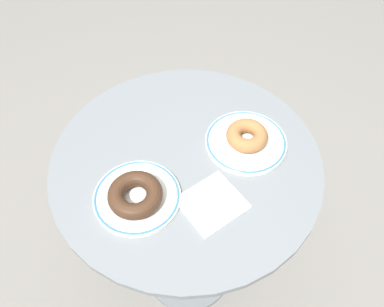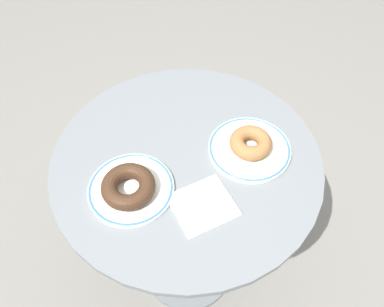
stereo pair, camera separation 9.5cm
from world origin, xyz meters
name	(u,v)px [view 2 (the right image)]	position (x,y,z in m)	size (l,w,h in m)	color
ground_plane	(189,268)	(0.00, 0.00, -0.01)	(7.00, 7.00, 0.02)	gray
cafe_table	(187,202)	(0.00, 0.00, 0.51)	(0.68, 0.68, 0.72)	slate
plate_left	(131,189)	(-0.16, -0.04, 0.73)	(0.20, 0.20, 0.01)	white
plate_right	(249,149)	(0.16, -0.04, 0.73)	(0.21, 0.21, 0.01)	white
donut_chocolate	(128,186)	(-0.16, -0.04, 0.75)	(0.13, 0.13, 0.04)	#422819
donut_cinnamon	(251,143)	(0.16, -0.04, 0.75)	(0.11, 0.11, 0.04)	#A36B3D
paper_napkin	(203,205)	(-0.02, -0.14, 0.73)	(0.14, 0.12, 0.01)	white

